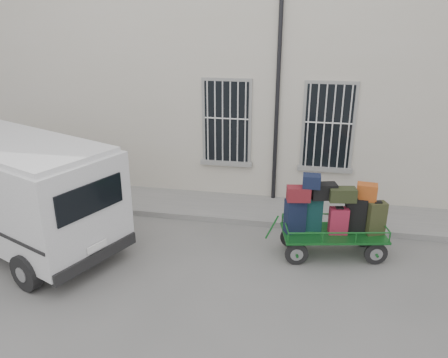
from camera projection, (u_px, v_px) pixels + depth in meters
name	position (u px, v px, depth m)	size (l,w,h in m)	color
ground	(220.00, 250.00, 9.86)	(80.00, 80.00, 0.00)	#61605C
building	(254.00, 81.00, 13.84)	(24.00, 5.15, 6.00)	beige
sidewalk	(236.00, 208.00, 11.86)	(24.00, 1.70, 0.15)	slate
luggage_cart	(333.00, 216.00, 9.36)	(2.63, 1.40, 1.90)	black
van	(18.00, 187.00, 9.61)	(5.35, 3.83, 2.51)	silver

